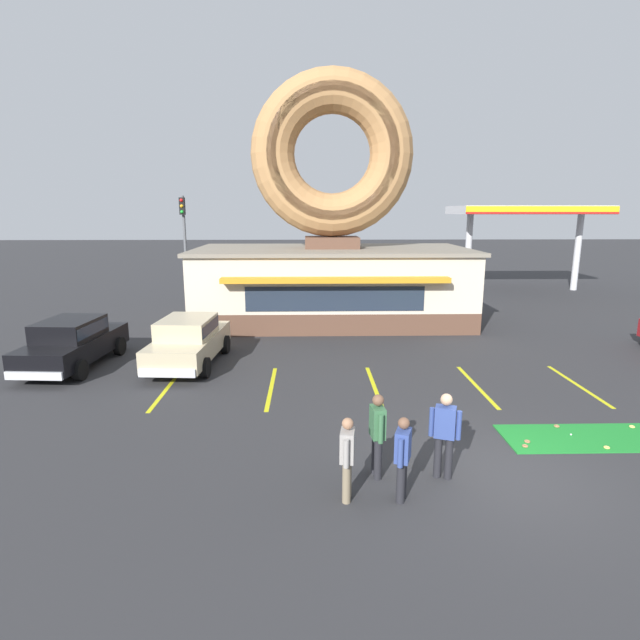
{
  "coord_description": "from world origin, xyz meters",
  "views": [
    {
      "loc": [
        -3.81,
        -8.72,
        5.02
      ],
      "look_at": [
        -3.49,
        5.0,
        2.0
      ],
      "focal_mm": 28.0,
      "sensor_mm": 36.0,
      "label": 1
    }
  ],
  "objects_px": {
    "car_champagne": "(189,339)",
    "pedestrian_clipboard_woman": "(403,455)",
    "traffic_light_pole": "(184,235)",
    "trash_bin": "(456,322)",
    "car_black": "(73,341)",
    "pedestrian_blue_sweater_man": "(445,432)",
    "pedestrian_leather_jacket_man": "(377,432)",
    "golf_ball": "(571,435)",
    "pedestrian_hooded_kid": "(347,455)"
  },
  "relations": [
    {
      "from": "traffic_light_pole",
      "to": "golf_ball",
      "type": "bearing_deg",
      "value": -53.71
    },
    {
      "from": "pedestrian_leather_jacket_man",
      "to": "traffic_light_pole",
      "type": "relative_size",
      "value": 0.29
    },
    {
      "from": "car_champagne",
      "to": "pedestrian_blue_sweater_man",
      "type": "distance_m",
      "value": 9.83
    },
    {
      "from": "car_black",
      "to": "pedestrian_leather_jacket_man",
      "type": "bearing_deg",
      "value": -38.45
    },
    {
      "from": "car_champagne",
      "to": "trash_bin",
      "type": "xyz_separation_m",
      "value": [
        10.09,
        4.06,
        -0.37
      ]
    },
    {
      "from": "pedestrian_clipboard_woman",
      "to": "pedestrian_hooded_kid",
      "type": "bearing_deg",
      "value": 178.39
    },
    {
      "from": "golf_ball",
      "to": "car_champagne",
      "type": "xyz_separation_m",
      "value": [
        -9.9,
        5.67,
        0.82
      ]
    },
    {
      "from": "pedestrian_blue_sweater_man",
      "to": "trash_bin",
      "type": "relative_size",
      "value": 1.74
    },
    {
      "from": "pedestrian_blue_sweater_man",
      "to": "pedestrian_clipboard_woman",
      "type": "bearing_deg",
      "value": -142.19
    },
    {
      "from": "pedestrian_hooded_kid",
      "to": "trash_bin",
      "type": "relative_size",
      "value": 1.58
    },
    {
      "from": "car_black",
      "to": "trash_bin",
      "type": "xyz_separation_m",
      "value": [
        13.81,
        4.21,
        -0.37
      ]
    },
    {
      "from": "pedestrian_blue_sweater_man",
      "to": "traffic_light_pole",
      "type": "height_order",
      "value": "traffic_light_pole"
    },
    {
      "from": "car_champagne",
      "to": "pedestrian_clipboard_woman",
      "type": "distance_m",
      "value": 9.82
    },
    {
      "from": "golf_ball",
      "to": "pedestrian_clipboard_woman",
      "type": "distance_m",
      "value": 5.0
    },
    {
      "from": "traffic_light_pole",
      "to": "trash_bin",
      "type": "bearing_deg",
      "value": -30.32
    },
    {
      "from": "pedestrian_blue_sweater_man",
      "to": "pedestrian_clipboard_woman",
      "type": "relative_size",
      "value": 1.1
    },
    {
      "from": "car_black",
      "to": "trash_bin",
      "type": "bearing_deg",
      "value": 16.96
    },
    {
      "from": "pedestrian_clipboard_woman",
      "to": "traffic_light_pole",
      "type": "xyz_separation_m",
      "value": [
        -8.36,
        19.66,
        2.86
      ]
    },
    {
      "from": "golf_ball",
      "to": "pedestrian_clipboard_woman",
      "type": "relative_size",
      "value": 0.03
    },
    {
      "from": "pedestrian_blue_sweater_man",
      "to": "golf_ball",
      "type": "bearing_deg",
      "value": 26.46
    },
    {
      "from": "car_black",
      "to": "traffic_light_pole",
      "type": "height_order",
      "value": "traffic_light_pole"
    },
    {
      "from": "pedestrian_clipboard_woman",
      "to": "car_champagne",
      "type": "bearing_deg",
      "value": 124.68
    },
    {
      "from": "car_black",
      "to": "pedestrian_clipboard_woman",
      "type": "bearing_deg",
      "value": -40.42
    },
    {
      "from": "trash_bin",
      "to": "pedestrian_blue_sweater_man",
      "type": "bearing_deg",
      "value": -107.38
    },
    {
      "from": "pedestrian_clipboard_woman",
      "to": "traffic_light_pole",
      "type": "height_order",
      "value": "traffic_light_pole"
    },
    {
      "from": "golf_ball",
      "to": "pedestrian_hooded_kid",
      "type": "relative_size",
      "value": 0.03
    },
    {
      "from": "golf_ball",
      "to": "pedestrian_leather_jacket_man",
      "type": "distance_m",
      "value": 5.0
    },
    {
      "from": "golf_ball",
      "to": "trash_bin",
      "type": "relative_size",
      "value": 0.04
    },
    {
      "from": "trash_bin",
      "to": "golf_ball",
      "type": "bearing_deg",
      "value": -91.1
    },
    {
      "from": "car_champagne",
      "to": "traffic_light_pole",
      "type": "distance_m",
      "value": 12.24
    },
    {
      "from": "pedestrian_clipboard_woman",
      "to": "trash_bin",
      "type": "xyz_separation_m",
      "value": [
        4.5,
        12.14,
        -0.35
      ]
    },
    {
      "from": "pedestrian_blue_sweater_man",
      "to": "trash_bin",
      "type": "bearing_deg",
      "value": 72.62
    },
    {
      "from": "car_black",
      "to": "pedestrian_clipboard_woman",
      "type": "height_order",
      "value": "car_black"
    },
    {
      "from": "car_black",
      "to": "car_champagne",
      "type": "bearing_deg",
      "value": 2.28
    },
    {
      "from": "trash_bin",
      "to": "traffic_light_pole",
      "type": "height_order",
      "value": "traffic_light_pole"
    },
    {
      "from": "car_champagne",
      "to": "golf_ball",
      "type": "bearing_deg",
      "value": -29.8
    },
    {
      "from": "pedestrian_blue_sweater_man",
      "to": "pedestrian_clipboard_woman",
      "type": "distance_m",
      "value": 1.18
    },
    {
      "from": "golf_ball",
      "to": "trash_bin",
      "type": "bearing_deg",
      "value": 88.9
    },
    {
      "from": "golf_ball",
      "to": "trash_bin",
      "type": "distance_m",
      "value": 9.75
    },
    {
      "from": "trash_bin",
      "to": "car_black",
      "type": "bearing_deg",
      "value": -163.04
    },
    {
      "from": "car_champagne",
      "to": "car_black",
      "type": "height_order",
      "value": "same"
    },
    {
      "from": "car_champagne",
      "to": "pedestrian_hooded_kid",
      "type": "distance_m",
      "value": 9.28
    },
    {
      "from": "pedestrian_blue_sweater_man",
      "to": "pedestrian_leather_jacket_man",
      "type": "xyz_separation_m",
      "value": [
        -1.26,
        0.08,
        -0.02
      ]
    },
    {
      "from": "pedestrian_leather_jacket_man",
      "to": "traffic_light_pole",
      "type": "distance_m",
      "value": 20.68
    },
    {
      "from": "pedestrian_leather_jacket_man",
      "to": "pedestrian_clipboard_woman",
      "type": "bearing_deg",
      "value": -67.32
    },
    {
      "from": "pedestrian_hooded_kid",
      "to": "trash_bin",
      "type": "xyz_separation_m",
      "value": [
        5.47,
        12.11,
        -0.35
      ]
    },
    {
      "from": "golf_ball",
      "to": "pedestrian_blue_sweater_man",
      "type": "height_order",
      "value": "pedestrian_blue_sweater_man"
    },
    {
      "from": "pedestrian_leather_jacket_man",
      "to": "traffic_light_pole",
      "type": "xyz_separation_m",
      "value": [
        -8.02,
        18.86,
        2.79
      ]
    },
    {
      "from": "traffic_light_pole",
      "to": "pedestrian_clipboard_woman",
      "type": "bearing_deg",
      "value": -66.97
    },
    {
      "from": "pedestrian_clipboard_woman",
      "to": "traffic_light_pole",
      "type": "distance_m",
      "value": 21.55
    }
  ]
}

